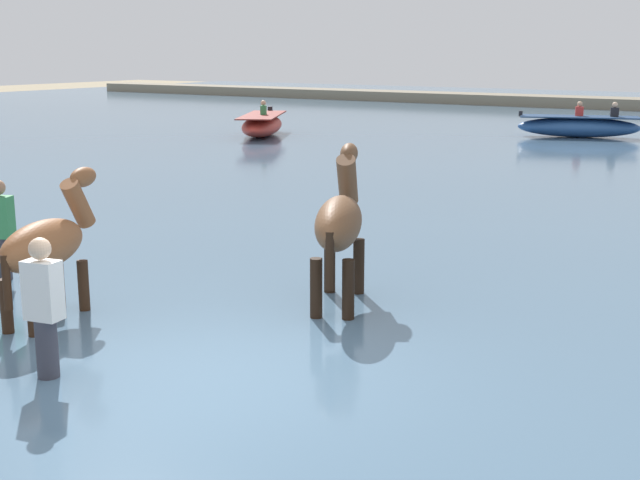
{
  "coord_description": "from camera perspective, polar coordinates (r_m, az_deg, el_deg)",
  "views": [
    {
      "loc": [
        4.81,
        -5.75,
        3.26
      ],
      "look_at": [
        -1.07,
        3.37,
        0.83
      ],
      "focal_mm": 48.39,
      "sensor_mm": 36.0,
      "label": 1
    }
  ],
  "objects": [
    {
      "name": "boat_distant_east",
      "position": [
        29.52,
        -3.85,
        7.59
      ],
      "size": [
        2.99,
        4.16,
        1.19
      ],
      "color": "#BC382D",
      "rests_on": "water_surface"
    },
    {
      "name": "person_onlooker_right",
      "position": [
        8.14,
        -17.73,
        -5.09
      ],
      "size": [
        0.35,
        0.26,
        1.63
      ],
      "color": "#383842",
      "rests_on": "ground"
    },
    {
      "name": "horse_lead_chestnut",
      "position": [
        9.8,
        -17.58,
        -0.51
      ],
      "size": [
        0.8,
        1.77,
        1.92
      ],
      "color": "brown",
      "rests_on": "ground"
    },
    {
      "name": "ground_plane",
      "position": [
        8.18,
        -6.63,
        -10.97
      ],
      "size": [
        120.0,
        120.0,
        0.0
      ],
      "primitive_type": "plane",
      "color": "gray"
    },
    {
      "name": "water_surface",
      "position": [
        16.76,
        15.57,
        1.5
      ],
      "size": [
        90.0,
        90.0,
        0.33
      ],
      "primitive_type": "cube",
      "color": "slate",
      "rests_on": "ground"
    },
    {
      "name": "boat_far_inshore",
      "position": [
        30.22,
        16.74,
        7.2
      ],
      "size": [
        4.14,
        2.42,
        1.18
      ],
      "color": "#28518E",
      "rests_on": "water_surface"
    },
    {
      "name": "person_onlooker_left",
      "position": [
        11.76,
        -20.31,
        0.09
      ],
      "size": [
        0.37,
        0.31,
        1.63
      ],
      "color": "#383842",
      "rests_on": "ground"
    },
    {
      "name": "horse_trailing_bay",
      "position": [
        9.92,
        1.31,
        0.94
      ],
      "size": [
        1.11,
        1.9,
        2.12
      ],
      "color": "brown",
      "rests_on": "ground"
    }
  ]
}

